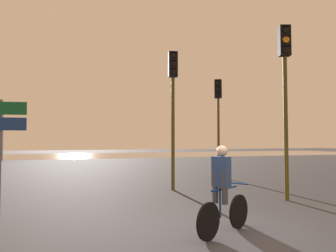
{
  "coord_description": "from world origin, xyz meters",
  "views": [
    {
      "loc": [
        -3.04,
        -5.19,
        1.7
      ],
      "look_at": [
        0.5,
        5.0,
        2.2
      ],
      "focal_mm": 35.0,
      "sensor_mm": 36.0,
      "label": 1
    }
  ],
  "objects": [
    {
      "name": "traffic_light_far_right",
      "position": [
        4.39,
        8.82,
        3.24
      ],
      "size": [
        0.41,
        0.42,
        4.67
      ],
      "rotation": [
        0.0,
        0.0,
        2.48
      ],
      "color": "#4C4719",
      "rests_on": "ground"
    },
    {
      "name": "traffic_light_near_right",
      "position": [
        3.29,
        2.62,
        3.5
      ],
      "size": [
        0.38,
        0.4,
        5.09
      ],
      "rotation": [
        0.0,
        0.0,
        2.81
      ],
      "color": "#4C4719",
      "rests_on": "ground"
    },
    {
      "name": "ground_plane",
      "position": [
        0.0,
        0.0,
        0.0
      ],
      "size": [
        120.0,
        120.0,
        0.0
      ],
      "primitive_type": "plane",
      "color": "#333338"
    },
    {
      "name": "traffic_light_center",
      "position": [
        0.89,
        5.6,
        3.36
      ],
      "size": [
        0.36,
        0.38,
        4.87
      ],
      "rotation": [
        0.0,
        0.0,
        2.95
      ],
      "color": "#4C4719",
      "rests_on": "ground"
    },
    {
      "name": "water_strip",
      "position": [
        0.0,
        34.98,
        0.0
      ],
      "size": [
        80.0,
        16.0,
        0.01
      ],
      "primitive_type": "cube",
      "color": "gray",
      "rests_on": "ground"
    },
    {
      "name": "cyclist",
      "position": [
        -0.14,
        0.14,
        0.82
      ],
      "size": [
        1.5,
        0.89,
        1.62
      ],
      "rotation": [
        0.0,
        0.0,
        -1.05
      ],
      "color": "black",
      "rests_on": "ground"
    }
  ]
}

